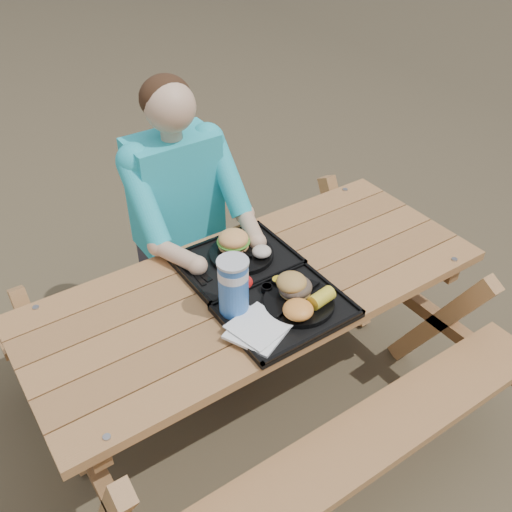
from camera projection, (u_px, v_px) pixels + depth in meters
ground at (256, 406)px, 2.66m from camera, size 60.00×60.00×0.00m
picnic_table at (256, 350)px, 2.43m from camera, size 1.80×1.49×0.75m
tray_near at (286, 311)px, 2.06m from camera, size 0.45×0.35×0.02m
tray_far at (237, 262)px, 2.29m from camera, size 0.45×0.35×0.02m
plate_near at (299, 302)px, 2.07m from camera, size 0.26×0.26×0.02m
plate_far at (242, 254)px, 2.30m from camera, size 0.26×0.26×0.02m
napkin_stack at (258, 330)px, 1.96m from camera, size 0.24×0.24×0.02m
soda_cup at (233, 288)px, 1.99m from camera, size 0.11×0.11×0.21m
condiment_bbq at (267, 288)px, 2.13m from camera, size 0.04×0.04×0.03m
condiment_mustard at (278, 282)px, 2.15m from camera, size 0.05×0.05×0.03m
sandwich at (296, 279)px, 2.06m from camera, size 0.12×0.12×0.12m
mac_cheese at (298, 310)px, 1.98m from camera, size 0.11×0.11×0.05m
corn_cob at (322, 298)px, 2.03m from camera, size 0.11×0.11×0.06m
cutlery_far at (199, 272)px, 2.22m from camera, size 0.04×0.14×0.01m
burger at (233, 236)px, 2.29m from camera, size 0.13×0.13×0.11m
baked_beans at (236, 259)px, 2.22m from camera, size 0.09×0.09×0.04m
potato_salad at (262, 252)px, 2.26m from camera, size 0.08×0.08×0.04m
diner at (181, 235)px, 2.65m from camera, size 0.48×0.84×1.28m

